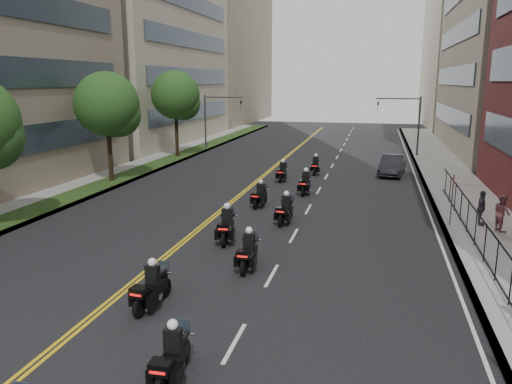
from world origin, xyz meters
TOP-DOWN VIEW (x-y plane):
  - sidewalk_right at (12.00, 25.00)m, footprint 4.00×90.00m
  - sidewalk_left at (-12.00, 25.00)m, footprint 4.00×90.00m
  - grass_strip at (-11.20, 25.00)m, footprint 2.00×90.00m
  - building_right_far at (21.50, 78.00)m, footprint 15.00×28.00m
  - building_left_far at (-22.00, 78.00)m, footprint 16.00×28.00m
  - iron_fence at (11.00, 12.00)m, footprint 0.05×28.00m
  - street_trees at (-11.05, 18.61)m, footprint 4.40×38.40m
  - traffic_signal_right at (9.54, 42.00)m, footprint 4.09×0.20m
  - traffic_signal_left at (-9.54, 42.00)m, footprint 4.09×0.20m
  - motorcycle_1 at (2.26, 2.92)m, footprint 0.49×2.11m
  - motorcycle_2 at (0.05, 6.49)m, footprint 0.59×2.19m
  - motorcycle_3 at (2.19, 10.44)m, footprint 0.51×2.21m
  - motorcycle_4 at (0.45, 13.38)m, footprint 0.71×2.38m
  - motorcycle_5 at (2.45, 16.94)m, footprint 0.64×2.23m
  - motorcycle_6 at (0.42, 19.97)m, footprint 0.59×2.10m
  - motorcycle_7 at (2.49, 23.77)m, footprint 0.53×2.27m
  - motorcycle_8 at (0.31, 27.53)m, footprint 0.49×2.13m
  - motorcycle_9 at (2.28, 30.70)m, footprint 0.50×2.16m
  - parked_sedan at (8.00, 31.87)m, footprint 2.20×4.78m
  - pedestrian_b at (12.56, 17.53)m, footprint 0.90×1.01m
  - pedestrian_c at (11.83, 18.37)m, footprint 0.62×1.07m

SIDE VIEW (x-z plane):
  - sidewalk_right at x=12.00m, z-range 0.00..0.15m
  - sidewalk_left at x=-12.00m, z-range 0.00..0.15m
  - grass_strip at x=-11.20m, z-range 0.15..0.19m
  - motorcycle_6 at x=0.42m, z-range -0.16..1.39m
  - motorcycle_1 at x=2.26m, z-range -0.16..1.40m
  - motorcycle_8 at x=0.31m, z-range -0.17..1.41m
  - motorcycle_9 at x=2.28m, z-range -0.17..1.43m
  - motorcycle_2 at x=0.05m, z-range -0.17..1.44m
  - motorcycle_3 at x=2.19m, z-range -0.17..1.46m
  - motorcycle_5 at x=2.45m, z-range -0.17..1.47m
  - motorcycle_7 at x=2.49m, z-range -0.18..1.50m
  - motorcycle_4 at x=0.45m, z-range -0.18..1.57m
  - parked_sedan at x=8.00m, z-range 0.00..1.52m
  - iron_fence at x=11.00m, z-range 0.15..1.65m
  - pedestrian_c at x=11.83m, z-range 0.15..1.86m
  - pedestrian_b at x=12.56m, z-range 0.15..1.89m
  - traffic_signal_right at x=9.54m, z-range 0.90..6.50m
  - traffic_signal_left at x=-9.54m, z-range 0.90..6.50m
  - street_trees at x=-11.05m, z-range 1.14..9.12m
  - building_right_far at x=21.50m, z-range 0.00..26.00m
  - building_left_far at x=-22.00m, z-range 0.00..26.00m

